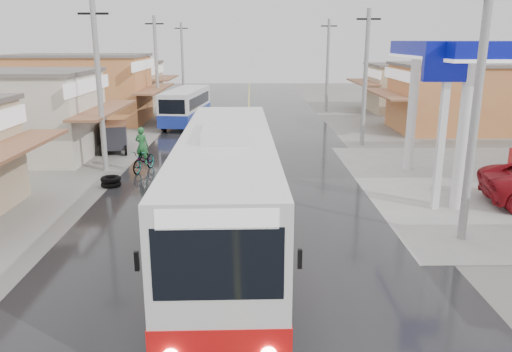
# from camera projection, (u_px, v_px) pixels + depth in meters

# --- Properties ---
(ground) EXTENTS (120.00, 120.00, 0.00)m
(ground) POSITION_uv_depth(u_px,v_px,m) (245.00, 240.00, 16.09)
(ground) COLOR slate
(ground) RESTS_ON ground
(road) EXTENTS (12.00, 90.00, 0.02)m
(road) POSITION_uv_depth(u_px,v_px,m) (248.00, 145.00, 30.56)
(road) COLOR black
(road) RESTS_ON ground
(centre_line) EXTENTS (0.15, 90.00, 0.01)m
(centre_line) POSITION_uv_depth(u_px,v_px,m) (248.00, 145.00, 30.55)
(centre_line) COLOR #D8CC4C
(centre_line) RESTS_ON road
(shopfronts_left) EXTENTS (11.00, 44.00, 5.20)m
(shopfronts_left) POSITION_uv_depth(u_px,v_px,m) (54.00, 137.00, 33.32)
(shopfronts_left) COLOR tan
(shopfronts_left) RESTS_ON ground
(utility_poles_left) EXTENTS (1.60, 50.00, 8.00)m
(utility_poles_left) POSITION_uv_depth(u_px,v_px,m) (137.00, 142.00, 31.45)
(utility_poles_left) COLOR gray
(utility_poles_left) RESTS_ON ground
(utility_poles_right) EXTENTS (1.60, 36.00, 8.00)m
(utility_poles_right) POSITION_uv_depth(u_px,v_px,m) (361.00, 145.00, 30.63)
(utility_poles_right) COLOR gray
(utility_poles_right) RESTS_ON ground
(coach_bus) EXTENTS (3.04, 12.59, 3.91)m
(coach_bus) POSITION_uv_depth(u_px,v_px,m) (227.00, 193.00, 14.70)
(coach_bus) COLOR silver
(coach_bus) RESTS_ON road
(second_bus) EXTENTS (3.06, 8.19, 2.65)m
(second_bus) POSITION_uv_depth(u_px,v_px,m) (186.00, 106.00, 37.52)
(second_bus) COLOR silver
(second_bus) RESTS_ON road
(cyclist) EXTENTS (1.26, 2.19, 2.24)m
(cyclist) POSITION_uv_depth(u_px,v_px,m) (143.00, 157.00, 24.28)
(cyclist) COLOR black
(cyclist) RESTS_ON ground
(tricycle_near) EXTENTS (1.92, 2.33, 1.73)m
(tricycle_near) POSITION_uv_depth(u_px,v_px,m) (114.00, 136.00, 28.33)
(tricycle_near) COLOR #26262D
(tricycle_near) RESTS_ON ground
(tyre_stack) EXTENTS (0.88, 0.88, 0.45)m
(tyre_stack) POSITION_uv_depth(u_px,v_px,m) (111.00, 181.00, 21.92)
(tyre_stack) COLOR black
(tyre_stack) RESTS_ON ground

